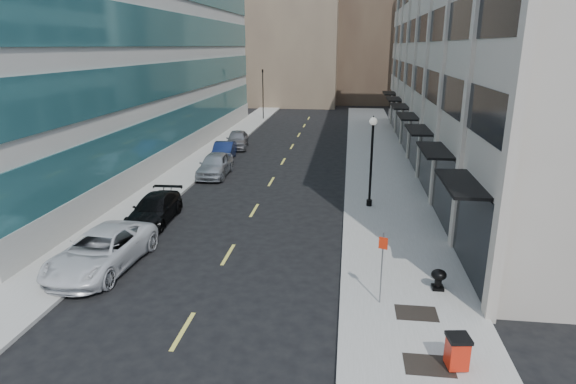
% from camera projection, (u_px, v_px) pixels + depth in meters
% --- Properties ---
extents(ground, '(160.00, 160.00, 0.00)m').
position_uv_depth(ground, '(160.00, 371.00, 13.67)').
color(ground, black).
rests_on(ground, ground).
extents(sidewalk_right, '(5.00, 80.00, 0.15)m').
position_uv_depth(sidewalk_right, '(383.00, 184.00, 31.72)').
color(sidewalk_right, '#98978A').
rests_on(sidewalk_right, ground).
extents(sidewalk_left, '(3.00, 80.00, 0.15)m').
position_uv_depth(sidewalk_left, '(179.00, 177.00, 33.41)').
color(sidewalk_left, '#98978A').
rests_on(sidewalk_left, ground).
extents(building_right, '(15.30, 46.50, 18.25)m').
position_uv_depth(building_right, '(517.00, 43.00, 34.62)').
color(building_right, '#B7AB9B').
rests_on(building_right, ground).
extents(building_left, '(16.14, 46.00, 20.00)m').
position_uv_depth(building_left, '(86.00, 31.00, 38.29)').
color(building_left, beige).
rests_on(building_left, ground).
extents(skyline_tan_near, '(14.00, 18.00, 28.00)m').
position_uv_depth(skyline_tan_near, '(294.00, 11.00, 74.59)').
color(skyline_tan_near, '#847156').
rests_on(skyline_tan_near, ground).
extents(skyline_tan_far, '(12.00, 14.00, 22.00)m').
position_uv_depth(skyline_tan_far, '(245.00, 33.00, 86.16)').
color(skyline_tan_far, '#847156').
rests_on(skyline_tan_far, ground).
extents(skyline_stone, '(10.00, 14.00, 20.00)m').
position_uv_depth(skyline_stone, '(440.00, 37.00, 71.21)').
color(skyline_stone, '#B7AB9B').
rests_on(skyline_stone, ground).
extents(grate_mid, '(1.40, 1.00, 0.01)m').
position_uv_depth(grate_mid, '(429.00, 365.00, 13.66)').
color(grate_mid, black).
rests_on(grate_mid, sidewalk_right).
extents(grate_far, '(1.40, 1.00, 0.01)m').
position_uv_depth(grate_far, '(416.00, 313.00, 16.31)').
color(grate_far, black).
rests_on(grate_far, sidewalk_right).
extents(road_centerline, '(0.15, 68.20, 0.01)m').
position_uv_depth(road_centerline, '(264.00, 195.00, 29.80)').
color(road_centerline, '#D8CC4C').
rests_on(road_centerline, ground).
extents(traffic_signal, '(0.66, 0.66, 6.98)m').
position_uv_depth(traffic_signal, '(263.00, 73.00, 58.21)').
color(traffic_signal, black).
rests_on(traffic_signal, ground).
extents(car_white_van, '(2.97, 5.88, 1.59)m').
position_uv_depth(car_white_van, '(101.00, 251.00, 19.71)').
color(car_white_van, silver).
rests_on(car_white_van, ground).
extents(car_black_pickup, '(2.10, 4.81, 1.38)m').
position_uv_depth(car_black_pickup, '(155.00, 209.00, 25.04)').
color(car_black_pickup, black).
rests_on(car_black_pickup, ground).
extents(car_silver_sedan, '(2.02, 4.82, 1.63)m').
position_uv_depth(car_silver_sedan, '(215.00, 165.00, 33.86)').
color(car_silver_sedan, '#A0A5A9').
rests_on(car_silver_sedan, ground).
extents(car_blue_sedan, '(1.90, 4.44, 1.42)m').
position_uv_depth(car_blue_sedan, '(224.00, 151.00, 38.62)').
color(car_blue_sedan, '#14204B').
rests_on(car_blue_sedan, ground).
extents(car_grey_sedan, '(2.43, 4.78, 1.56)m').
position_uv_depth(car_grey_sedan, '(237.00, 139.00, 43.15)').
color(car_grey_sedan, slate).
rests_on(car_grey_sedan, ground).
extents(trash_bin, '(0.70, 0.74, 1.01)m').
position_uv_depth(trash_bin, '(457.00, 351.00, 13.42)').
color(trash_bin, red).
rests_on(trash_bin, sidewalk_right).
extents(lamppost, '(0.43, 0.43, 5.13)m').
position_uv_depth(lamppost, '(372.00, 154.00, 26.42)').
color(lamppost, black).
rests_on(lamppost, sidewalk_right).
extents(sign_post, '(0.30, 0.14, 2.66)m').
position_uv_depth(sign_post, '(382.00, 259.00, 16.51)').
color(sign_post, slate).
rests_on(sign_post, sidewalk_right).
extents(urn_planter, '(0.57, 0.57, 0.79)m').
position_uv_depth(urn_planter, '(439.00, 277.00, 17.80)').
color(urn_planter, black).
rests_on(urn_planter, sidewalk_right).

